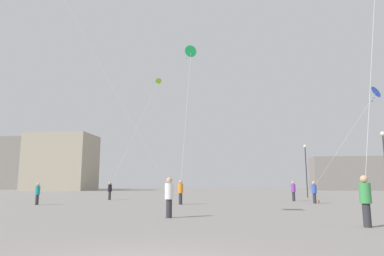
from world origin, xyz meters
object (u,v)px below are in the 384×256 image
(person_in_teal, at_px, (37,193))
(person_in_purple, at_px, (293,190))
(building_right_hall, at_px, (347,174))
(lamppost_west, at_px, (306,163))
(kite_lime_diamond, at_px, (157,83))
(person_in_black, at_px, (110,190))
(building_left_hall, at_px, (28,164))
(building_centre_hall, at_px, (62,162))
(person_in_blue, at_px, (314,191))
(person_in_white, at_px, (169,195))
(person_in_green, at_px, (365,198))
(handbag_beside_flyer, at_px, (319,202))
(person_in_orange, at_px, (181,191))
(kite_emerald_diamond, at_px, (191,52))
(kite_cobalt_diamond, at_px, (376,93))

(person_in_teal, bearing_deg, person_in_purple, -83.45)
(building_right_hall, relative_size, lamppost_west, 2.88)
(kite_lime_diamond, bearing_deg, person_in_black, -105.20)
(building_left_hall, xyz_separation_m, building_centre_hall, (18.00, -16.42, -0.73))
(person_in_blue, bearing_deg, person_in_purple, 6.76)
(person_in_white, xyz_separation_m, building_right_hall, (35.69, 73.82, 3.17))
(person_in_purple, xyz_separation_m, person_in_teal, (-20.49, -7.01, -0.09))
(person_in_blue, height_order, person_in_green, person_in_green)
(handbag_beside_flyer, bearing_deg, person_in_green, -100.51)
(person_in_orange, xyz_separation_m, building_centre_hall, (-35.80, 57.20, 5.96))
(person_in_blue, relative_size, handbag_beside_flyer, 5.51)
(kite_emerald_diamond, relative_size, building_left_hall, 0.50)
(person_in_black, distance_m, handbag_beside_flyer, 19.40)
(person_in_blue, distance_m, building_left_hall, 96.52)
(kite_cobalt_diamond, height_order, building_right_hall, kite_cobalt_diamond)
(person_in_orange, height_order, person_in_teal, person_in_orange)
(person_in_teal, relative_size, kite_emerald_diamond, 0.13)
(kite_cobalt_diamond, bearing_deg, building_left_hall, 132.50)
(handbag_beside_flyer, bearing_deg, kite_lime_diamond, 136.27)
(kite_lime_diamond, bearing_deg, kite_cobalt_diamond, -43.40)
(building_right_hall, bearing_deg, person_in_black, -128.02)
(person_in_blue, relative_size, person_in_white, 0.95)
(building_centre_hall, height_order, handbag_beside_flyer, building_centre_hall)
(person_in_blue, xyz_separation_m, kite_emerald_diamond, (-10.03, 0.22, 12.18))
(person_in_blue, relative_size, person_in_orange, 0.95)
(kite_cobalt_diamond, bearing_deg, person_in_orange, 175.72)
(person_in_orange, relative_size, person_in_teal, 1.14)
(person_in_purple, relative_size, handbag_beside_flyer, 5.63)
(person_in_green, relative_size, kite_emerald_diamond, 0.15)
(person_in_blue, bearing_deg, person_in_white, 135.14)
(person_in_green, relative_size, handbag_beside_flyer, 5.80)
(building_left_hall, bearing_deg, person_in_teal, -60.06)
(kite_lime_diamond, bearing_deg, kite_emerald_diamond, -69.81)
(building_left_hall, height_order, lamppost_west, building_left_hall)
(building_left_hall, relative_size, building_right_hall, 1.42)
(person_in_teal, height_order, building_left_hall, building_left_hall)
(person_in_orange, relative_size, lamppost_west, 0.30)
(person_in_black, height_order, person_in_teal, person_in_black)
(kite_lime_diamond, distance_m, lamppost_west, 21.53)
(building_centre_hall, bearing_deg, kite_emerald_diamond, -56.44)
(person_in_white, distance_m, handbag_beside_flyer, 16.45)
(person_in_white, bearing_deg, person_in_purple, -65.95)
(kite_lime_diamond, height_order, building_right_hall, kite_lime_diamond)
(lamppost_west, bearing_deg, person_in_green, -100.64)
(building_left_hall, bearing_deg, person_in_white, -57.14)
(person_in_teal, bearing_deg, lamppost_west, -69.36)
(person_in_green, height_order, person_in_orange, person_in_green)
(building_centre_hall, xyz_separation_m, handbag_beside_flyer, (46.79, -55.01, -6.86))
(person_in_black, xyz_separation_m, person_in_green, (15.84, -20.60, 0.05))
(kite_cobalt_diamond, distance_m, building_right_hall, 68.09)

